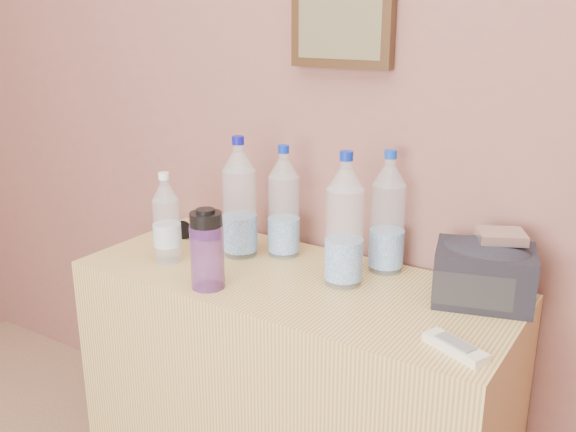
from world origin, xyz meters
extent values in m
plane|color=#89594C|center=(0.00, 2.00, 1.35)|extent=(4.00, 0.00, 4.00)
cube|color=tan|center=(-0.19, 1.73, 0.37)|extent=(1.18, 0.49, 0.74)
cylinder|color=silver|center=(-0.42, 1.80, 0.89)|extent=(0.10, 0.10, 0.31)
cylinder|color=#0E0D9A|center=(-0.42, 1.80, 1.08)|extent=(0.03, 0.03, 0.02)
cylinder|color=white|center=(-0.31, 1.86, 0.88)|extent=(0.09, 0.09, 0.29)
cylinder|color=#0827B0|center=(-0.31, 1.86, 1.06)|extent=(0.03, 0.03, 0.02)
cylinder|color=silver|center=(-0.01, 1.92, 0.89)|extent=(0.09, 0.09, 0.29)
cylinder|color=#0F39B1|center=(-0.01, 1.92, 1.07)|extent=(0.03, 0.03, 0.02)
cylinder|color=silver|center=(-0.06, 1.77, 0.90)|extent=(0.10, 0.10, 0.31)
cylinder|color=#0924A6|center=(-0.06, 1.77, 1.08)|extent=(0.03, 0.03, 0.02)
cylinder|color=white|center=(-0.56, 1.64, 0.85)|extent=(0.07, 0.07, 0.22)
cylinder|color=white|center=(-0.56, 1.64, 0.99)|extent=(0.03, 0.03, 0.02)
cylinder|color=#643181|center=(-0.35, 1.56, 0.82)|extent=(0.09, 0.09, 0.17)
cylinder|color=black|center=(-0.35, 1.56, 0.93)|extent=(0.08, 0.08, 0.04)
cube|color=silver|center=(0.30, 1.58, 0.75)|extent=(0.15, 0.10, 0.02)
cube|color=silver|center=(0.30, 1.88, 0.91)|extent=(0.14, 0.13, 0.02)
camera|label=1|loc=(0.66, 0.39, 1.42)|focal=40.00mm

